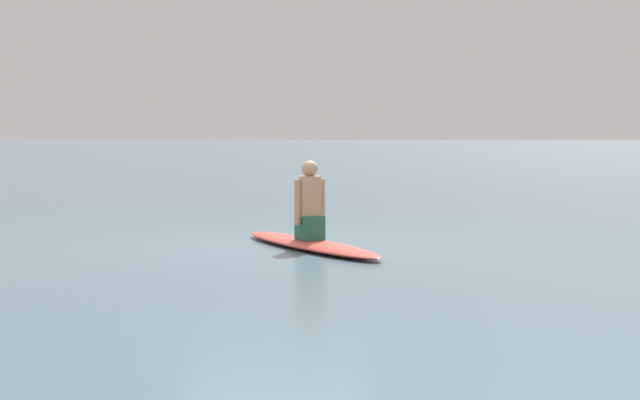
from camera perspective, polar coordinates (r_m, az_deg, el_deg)
The scene contains 3 objects.
ground_plane at distance 12.86m, azimuth -2.64°, elevation -2.77°, with size 400.00×400.00×0.00m, color slate.
surfboard at distance 12.63m, azimuth -0.61°, elevation -2.63°, with size 3.37×0.64×0.12m, color #D84C3F.
person_paddler at distance 12.58m, azimuth -0.61°, elevation -0.24°, with size 0.44×0.44×1.04m.
Camera 1 is at (12.76, 0.59, 1.51)m, focal length 54.00 mm.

